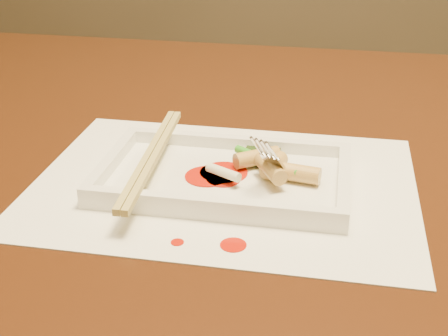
% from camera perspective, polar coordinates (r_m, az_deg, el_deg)
% --- Properties ---
extents(table, '(1.40, 0.90, 0.75)m').
position_cam_1_polar(table, '(0.80, 3.11, -4.65)').
color(table, black).
rests_on(table, ground).
extents(placemat, '(0.40, 0.30, 0.00)m').
position_cam_1_polar(placemat, '(0.66, 0.00, -1.46)').
color(placemat, white).
rests_on(placemat, table).
extents(sauce_splatter_a, '(0.02, 0.02, 0.00)m').
position_cam_1_polar(sauce_splatter_a, '(0.56, 0.86, -7.05)').
color(sauce_splatter_a, '#BD1605').
rests_on(sauce_splatter_a, placemat).
extents(sauce_splatter_b, '(0.01, 0.01, 0.00)m').
position_cam_1_polar(sauce_splatter_b, '(0.56, -4.29, -6.79)').
color(sauce_splatter_b, '#BD1605').
rests_on(sauce_splatter_b, placemat).
extents(plate_base, '(0.26, 0.16, 0.01)m').
position_cam_1_polar(plate_base, '(0.66, 0.00, -1.09)').
color(plate_base, white).
rests_on(plate_base, placemat).
extents(plate_rim_far, '(0.26, 0.01, 0.01)m').
position_cam_1_polar(plate_rim_far, '(0.72, 1.09, 2.36)').
color(plate_rim_far, white).
rests_on(plate_rim_far, plate_base).
extents(plate_rim_near, '(0.26, 0.01, 0.01)m').
position_cam_1_polar(plate_rim_near, '(0.59, -1.33, -3.40)').
color(plate_rim_near, white).
rests_on(plate_rim_near, plate_base).
extents(plate_rim_left, '(0.01, 0.14, 0.01)m').
position_cam_1_polar(plate_rim_left, '(0.68, -10.25, 0.62)').
color(plate_rim_left, white).
rests_on(plate_rim_left, plate_base).
extents(plate_rim_right, '(0.01, 0.14, 0.01)m').
position_cam_1_polar(plate_rim_right, '(0.64, 10.90, -1.14)').
color(plate_rim_right, white).
rests_on(plate_rim_right, plate_base).
extents(veg_piece, '(0.04, 0.03, 0.01)m').
position_cam_1_polar(veg_piece, '(0.68, 3.50, 1.03)').
color(veg_piece, black).
rests_on(veg_piece, plate_base).
extents(scallion_white, '(0.04, 0.03, 0.01)m').
position_cam_1_polar(scallion_white, '(0.64, -0.06, -0.40)').
color(scallion_white, '#EAEACC').
rests_on(scallion_white, plate_base).
extents(scallion_green, '(0.08, 0.05, 0.01)m').
position_cam_1_polar(scallion_green, '(0.66, 3.89, 0.69)').
color(scallion_green, '#278D16').
rests_on(scallion_green, plate_base).
extents(chopstick_a, '(0.02, 0.24, 0.01)m').
position_cam_1_polar(chopstick_a, '(0.67, -6.94, 1.15)').
color(chopstick_a, tan).
rests_on(chopstick_a, plate_rim_near).
extents(chopstick_b, '(0.02, 0.24, 0.01)m').
position_cam_1_polar(chopstick_b, '(0.66, -6.28, 1.10)').
color(chopstick_b, tan).
rests_on(chopstick_b, plate_rim_near).
extents(fork, '(0.09, 0.10, 0.14)m').
position_cam_1_polar(fork, '(0.63, 6.55, 5.38)').
color(fork, silver).
rests_on(fork, plate_base).
extents(sauce_blob_0, '(0.05, 0.05, 0.00)m').
position_cam_1_polar(sauce_blob_0, '(0.66, -1.52, -0.77)').
color(sauce_blob_0, '#BD1605').
rests_on(sauce_blob_0, plate_base).
extents(sauce_blob_1, '(0.05, 0.05, 0.00)m').
position_cam_1_polar(sauce_blob_1, '(0.66, -0.02, -0.42)').
color(sauce_blob_1, '#BD1605').
rests_on(sauce_blob_1, plate_base).
extents(sauce_blob_2, '(0.04, 0.04, 0.00)m').
position_cam_1_polar(sauce_blob_2, '(0.65, -0.06, -1.03)').
color(sauce_blob_2, '#BD1605').
rests_on(sauce_blob_2, plate_base).
extents(rice_cake_0, '(0.05, 0.03, 0.02)m').
position_cam_1_polar(rice_cake_0, '(0.64, 6.65, -0.45)').
color(rice_cake_0, tan).
rests_on(rice_cake_0, plate_base).
extents(rice_cake_1, '(0.03, 0.04, 0.02)m').
position_cam_1_polar(rice_cake_1, '(0.66, 4.57, 0.27)').
color(rice_cake_1, tan).
rests_on(rice_cake_1, plate_base).
extents(rice_cake_2, '(0.04, 0.05, 0.02)m').
position_cam_1_polar(rice_cake_2, '(0.64, 4.26, -0.03)').
color(rice_cake_2, tan).
rests_on(rice_cake_2, plate_base).
extents(rice_cake_3, '(0.05, 0.04, 0.02)m').
position_cam_1_polar(rice_cake_3, '(0.67, 3.02, 0.98)').
color(rice_cake_3, tan).
rests_on(rice_cake_3, plate_base).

